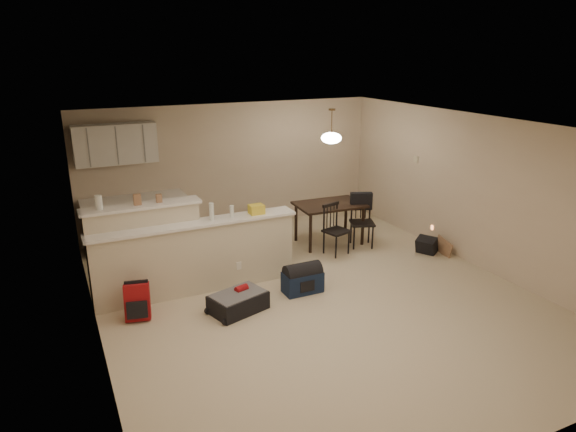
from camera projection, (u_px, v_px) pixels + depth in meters
room at (316, 215)px, 7.21m from camera, size 7.00×7.02×2.50m
breakfast_bar at (178, 254)px, 7.54m from camera, size 3.08×0.58×1.39m
upper_cabinets at (115, 144)px, 8.97m from camera, size 1.40×0.34×0.70m
kitchen_counter at (136, 223)px, 9.38m from camera, size 1.80×0.60×0.90m
thermostat at (416, 159)px, 9.69m from camera, size 0.02×0.12×0.12m
jar at (99, 203)px, 6.98m from camera, size 0.10×0.10×0.20m
cereal_box at (137, 199)px, 7.19m from camera, size 0.10×0.07×0.16m
small_box at (159, 198)px, 7.32m from camera, size 0.08×0.06×0.12m
bottle_a at (212, 211)px, 7.49m from camera, size 0.07×0.07×0.26m
bottle_b at (232, 211)px, 7.63m from camera, size 0.06×0.06×0.18m
bag_lump at (256, 209)px, 7.80m from camera, size 0.22×0.18×0.14m
dining_table at (329, 208)px, 9.48m from camera, size 1.27×0.89×0.77m
pendant_lamp at (331, 138)px, 9.08m from camera, size 0.36×0.36×0.62m
dining_chair_near at (337, 230)px, 9.03m from camera, size 0.48×0.47×0.90m
dining_chair_far at (362, 221)px, 9.38m from camera, size 0.54×0.53×0.96m
suitcase at (238, 302)px, 7.13m from camera, size 0.86×0.69×0.25m
red_backpack at (137, 302)px, 6.89m from camera, size 0.37×0.27×0.49m
navy_duffel at (303, 282)px, 7.67m from camera, size 0.58×0.32×0.32m
black_daypack at (427, 246)px, 9.14m from camera, size 0.36×0.40×0.29m
cardboard_sheet at (444, 247)px, 9.06m from camera, size 0.03×0.39×0.30m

